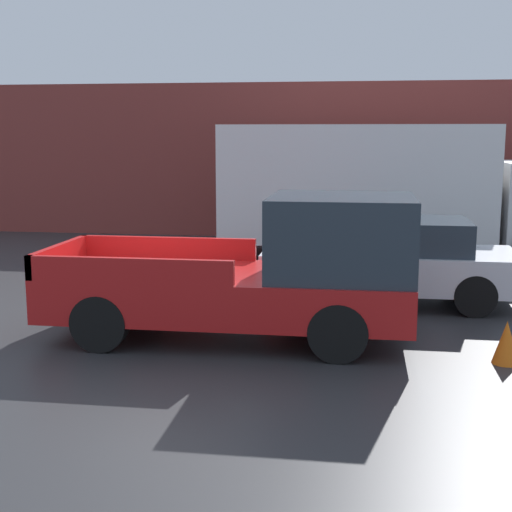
# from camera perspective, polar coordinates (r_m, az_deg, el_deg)

# --- Properties ---
(ground_plane) EXTENTS (60.00, 60.00, 0.00)m
(ground_plane) POSITION_cam_1_polar(r_m,az_deg,el_deg) (11.31, -8.18, -5.70)
(ground_plane) COLOR #2D2D30
(building_wall) EXTENTS (28.00, 0.15, 4.44)m
(building_wall) POSITION_cam_1_polar(r_m,az_deg,el_deg) (20.84, -0.33, 7.64)
(building_wall) COLOR brown
(building_wall) RESTS_ON ground
(pickup_truck) EXTENTS (5.31, 2.11, 2.13)m
(pickup_truck) POSITION_cam_1_polar(r_m,az_deg,el_deg) (10.38, 0.80, -1.36)
(pickup_truck) COLOR red
(pickup_truck) RESTS_ON ground
(car) EXTENTS (4.45, 1.89, 1.51)m
(car) POSITION_cam_1_polar(r_m,az_deg,el_deg) (12.91, 10.78, -0.30)
(car) COLOR silver
(car) RESTS_ON ground
(delivery_truck) EXTENTS (8.32, 2.55, 3.20)m
(delivery_truck) POSITION_cam_1_polar(r_m,az_deg,el_deg) (17.36, 10.26, 5.43)
(delivery_truck) COLOR white
(delivery_truck) RESTS_ON ground
(traffic_cone) EXTENTS (0.36, 0.36, 0.58)m
(traffic_cone) POSITION_cam_1_polar(r_m,az_deg,el_deg) (9.99, 19.39, -6.53)
(traffic_cone) COLOR orange
(traffic_cone) RESTS_ON ground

